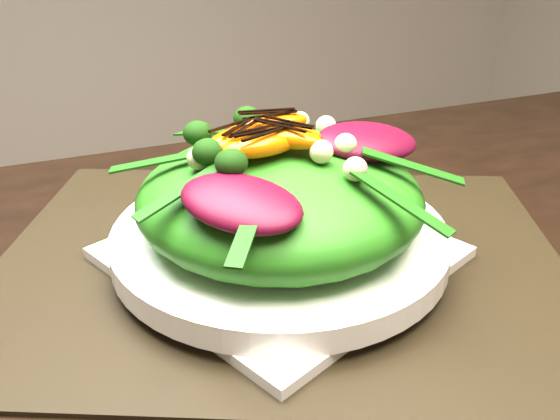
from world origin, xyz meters
name	(u,v)px	position (x,y,z in m)	size (l,w,h in m)	color
placemat	(280,259)	(0.13, 0.14, 0.75)	(0.47, 0.35, 0.00)	black
plate_base	(280,252)	(0.13, 0.14, 0.76)	(0.23, 0.23, 0.01)	white
salad_bowl	(280,237)	(0.13, 0.14, 0.77)	(0.27, 0.27, 0.02)	white
lettuce_mound	(280,197)	(0.13, 0.14, 0.81)	(0.23, 0.23, 0.08)	#2A7115
radicchio_leaf	(367,141)	(0.21, 0.14, 0.85)	(0.09, 0.06, 0.02)	#440718
orange_segment	(259,131)	(0.13, 0.18, 0.85)	(0.07, 0.03, 0.02)	#DC5103
broccoli_floret	(194,144)	(0.07, 0.16, 0.86)	(0.03, 0.03, 0.03)	black
macadamia_nut	(337,169)	(0.16, 0.09, 0.85)	(0.02, 0.02, 0.02)	beige
balsamic_drizzle	(259,119)	(0.13, 0.18, 0.86)	(0.05, 0.00, 0.00)	black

